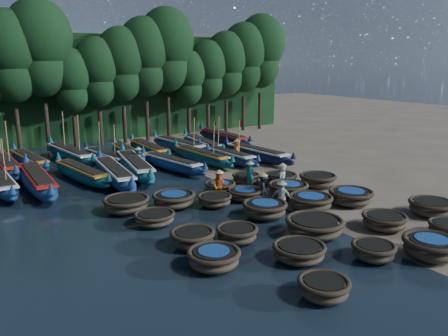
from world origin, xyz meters
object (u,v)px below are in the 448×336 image
coracle_20 (127,204)px  long_boat_17 (223,138)px  long_boat_3 (114,174)px  long_boat_9 (4,165)px  long_boat_5 (172,163)px  fisherman_3 (263,187)px  coracle_19 (318,180)px  coracle_10 (193,238)px  coracle_7 (314,226)px  fisherman_1 (250,173)px  long_boat_1 (37,181)px  coracle_14 (351,196)px  fisherman_6 (237,150)px  long_boat_13 (128,154)px  long_boat_14 (149,149)px  coracle_5 (214,258)px  coracle_18 (288,189)px  long_boat_7 (226,155)px  coracle_17 (245,194)px  fisherman_5 (139,158)px  coracle_12 (265,209)px  coracle_24 (280,179)px  long_boat_10 (29,160)px  coracle_16 (215,200)px  coracle_23 (246,178)px  coracle_8 (384,221)px  coracle_21 (174,199)px  long_boat_6 (202,156)px  coracle_3 (431,247)px  long_boat_2 (82,173)px  long_boat_11 (70,154)px  long_boat_15 (179,146)px  long_boat_0 (1,183)px  fisherman_4 (282,197)px  long_boat_4 (135,166)px  coracle_13 (311,201)px  coracle_2 (373,251)px  coracle_4 (447,228)px  coracle_11 (237,234)px  coracle_15 (155,218)px  long_boat_12 (106,157)px  fisherman_0 (282,176)px

coracle_20 → long_boat_17: size_ratio=0.31×
long_boat_3 → long_boat_9: size_ratio=0.98×
long_boat_5 → fisherman_3: fisherman_3 is taller
coracle_19 → coracle_10: bearing=-161.8°
coracle_7 → fisherman_3: size_ratio=1.78×
fisherman_1 → long_boat_1: bearing=-145.5°
coracle_14 → fisherman_6: (0.79, 11.77, 0.44)m
long_boat_13 → long_boat_14: (2.06, 0.61, 0.01)m
coracle_5 → coracle_18: (8.28, 5.20, 0.03)m
long_boat_7 → coracle_17: bearing=-119.5°
fisherman_5 → long_boat_17: bearing=-164.4°
coracle_12 → coracle_14: (5.14, -0.97, 0.00)m
coracle_24 → fisherman_6: bearing=77.5°
coracle_17 → long_boat_10: bearing=119.8°
long_boat_13 → fisherman_1: bearing=-68.5°
fisherman_3 → fisherman_6: bearing=-9.9°
coracle_14 → coracle_16: size_ratio=1.35×
long_boat_10 → coracle_10: bearing=-88.1°
coracle_23 → coracle_16: bearing=-146.0°
coracle_8 → long_boat_17: size_ratio=0.27×
fisherman_5 → coracle_21: bearing=70.0°
long_boat_5 → long_boat_7: (4.66, 0.05, 0.02)m
long_boat_6 → long_boat_17: size_ratio=0.88×
coracle_3 → coracle_17: (-1.70, 9.97, -0.12)m
coracle_20 → long_boat_2: size_ratio=0.36×
long_boat_11 → coracle_17: bearing=-76.7°
long_boat_1 → long_boat_15: bearing=24.8°
long_boat_0 → long_boat_10: size_ratio=1.04×
long_boat_1 → long_boat_13: size_ratio=1.14×
coracle_20 → fisherman_4: (6.51, -4.47, 0.43)m
long_boat_4 → fisherman_4: (3.22, -11.37, 0.27)m
long_boat_6 → coracle_13: bearing=-97.3°
coracle_2 → coracle_17: bearing=88.1°
coracle_14 → long_boat_15: long_boat_15 is taller
long_boat_11 → fisherman_4: long_boat_11 is taller
fisherman_6 → long_boat_0: bearing=-57.1°
coracle_18 → long_boat_3: bearing=131.0°
coracle_14 → coracle_17: size_ratio=1.37×
fisherman_4 → long_boat_15: bearing=125.1°
coracle_17 → fisherman_6: size_ratio=1.06×
coracle_4 → coracle_11: size_ratio=0.87×
coracle_15 → long_boat_13: bearing=73.5°
coracle_5 → long_boat_6: (8.46, 15.16, 0.10)m
coracle_7 → coracle_13: bearing=48.3°
coracle_24 → coracle_17: bearing=-161.0°
long_boat_1 → long_boat_2: long_boat_1 is taller
coracle_2 → long_boat_12: 22.12m
fisherman_4 → long_boat_13: bearing=141.9°
coracle_17 → fisherman_0: size_ratio=1.15×
long_boat_5 → long_boat_3: bearing=-179.5°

